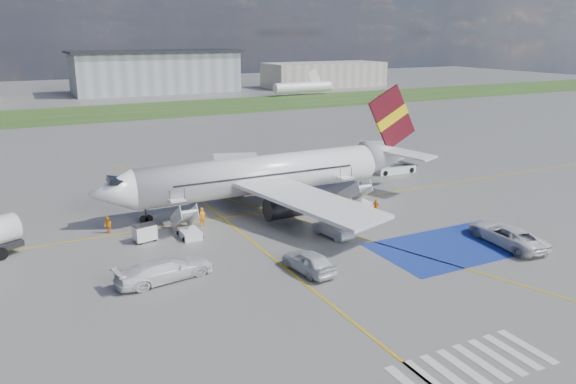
% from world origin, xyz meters
% --- Properties ---
extents(ground, '(400.00, 400.00, 0.00)m').
position_xyz_m(ground, '(0.00, 0.00, 0.00)').
color(ground, '#60605E').
rests_on(ground, ground).
extents(grass_strip, '(400.00, 30.00, 0.01)m').
position_xyz_m(grass_strip, '(0.00, 95.00, 0.01)').
color(grass_strip, '#2D4C1E').
rests_on(grass_strip, ground).
extents(taxiway_line_main, '(120.00, 0.20, 0.01)m').
position_xyz_m(taxiway_line_main, '(0.00, 12.00, 0.01)').
color(taxiway_line_main, gold).
rests_on(taxiway_line_main, ground).
extents(taxiway_line_cross, '(0.20, 60.00, 0.01)m').
position_xyz_m(taxiway_line_cross, '(-5.00, -10.00, 0.01)').
color(taxiway_line_cross, gold).
rests_on(taxiway_line_cross, ground).
extents(taxiway_line_diag, '(20.71, 56.45, 0.01)m').
position_xyz_m(taxiway_line_diag, '(0.00, 12.00, 0.01)').
color(taxiway_line_diag, gold).
rests_on(taxiway_line_diag, ground).
extents(staging_box, '(14.00, 8.00, 0.01)m').
position_xyz_m(staging_box, '(10.00, -4.00, 0.01)').
color(staging_box, navy).
rests_on(staging_box, ground).
extents(crosswalk, '(9.00, 4.00, 0.01)m').
position_xyz_m(crosswalk, '(-1.80, -18.00, 0.01)').
color(crosswalk, silver).
rests_on(crosswalk, ground).
extents(terminal_centre, '(48.00, 18.00, 12.00)m').
position_xyz_m(terminal_centre, '(20.00, 135.00, 6.00)').
color(terminal_centre, gray).
rests_on(terminal_centre, ground).
extents(terminal_east, '(40.00, 16.00, 8.00)m').
position_xyz_m(terminal_east, '(75.00, 128.00, 4.00)').
color(terminal_east, gray).
rests_on(terminal_east, ground).
extents(airliner, '(36.81, 32.95, 11.92)m').
position_xyz_m(airliner, '(1.51, 14.00, 3.39)').
color(airliner, white).
rests_on(airliner, ground).
extents(airstairs_fwd, '(1.90, 5.20, 3.60)m').
position_xyz_m(airstairs_fwd, '(-9.50, 8.70, 0.62)').
color(airstairs_fwd, white).
rests_on(airstairs_fwd, ground).
extents(airstairs_aft, '(1.90, 5.20, 3.60)m').
position_xyz_m(airstairs_aft, '(9.00, 8.70, 0.62)').
color(airstairs_aft, white).
rests_on(airstairs_aft, ground).
extents(gpu_cart, '(2.04, 1.52, 1.55)m').
position_xyz_m(gpu_cart, '(-13.25, 9.14, 0.70)').
color(gpu_cart, white).
rests_on(gpu_cart, ground).
extents(belt_loader, '(5.89, 2.38, 1.74)m').
position_xyz_m(belt_loader, '(21.50, 19.34, 0.43)').
color(belt_loader, white).
rests_on(belt_loader, ground).
extents(car_silver_a, '(2.61, 5.23, 1.71)m').
position_xyz_m(car_silver_a, '(-3.72, -3.01, 0.86)').
color(car_silver_a, silver).
rests_on(car_silver_a, ground).
extents(car_silver_b, '(2.08, 4.46, 1.41)m').
position_xyz_m(car_silver_b, '(1.99, 2.84, 0.71)').
color(car_silver_b, '#A7A9AE').
rests_on(car_silver_b, ground).
extents(van_white_a, '(3.33, 6.21, 2.24)m').
position_xyz_m(van_white_a, '(14.23, -5.59, 1.12)').
color(van_white_a, silver).
rests_on(van_white_a, ground).
extents(van_white_b, '(5.80, 3.09, 2.16)m').
position_xyz_m(van_white_b, '(-13.82, 0.49, 1.08)').
color(van_white_b, silver).
rests_on(van_white_b, ground).
extents(crew_fwd, '(0.76, 0.62, 1.81)m').
position_xyz_m(crew_fwd, '(-7.50, 10.68, 0.91)').
color(crew_fwd, orange).
rests_on(crew_fwd, ground).
extents(crew_nose, '(0.86, 0.94, 1.56)m').
position_xyz_m(crew_nose, '(-15.75, 12.68, 0.78)').
color(crew_nose, orange).
rests_on(crew_nose, ground).
extents(crew_aft, '(0.82, 1.00, 1.59)m').
position_xyz_m(crew_aft, '(9.00, 6.15, 0.80)').
color(crew_aft, orange).
rests_on(crew_aft, ground).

